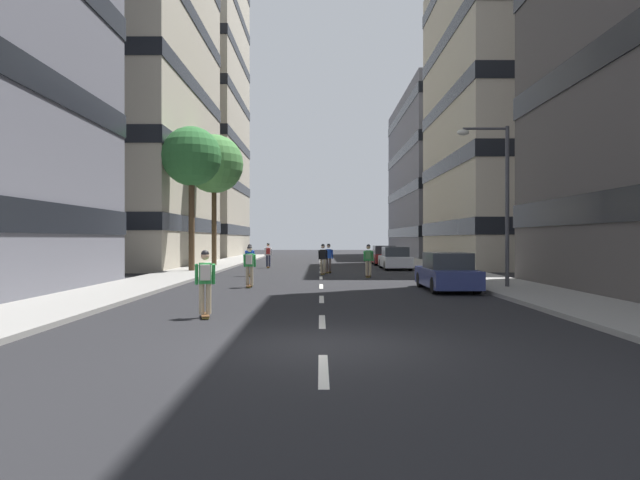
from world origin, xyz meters
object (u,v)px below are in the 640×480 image
at_px(skater_1, 204,279).
at_px(skater_0, 328,257).
at_px(skater_3, 368,258).
at_px(parked_car_near, 394,259).
at_px(streetlamp_right, 497,188).
at_px(skater_2, 249,258).
at_px(skater_6, 249,264).
at_px(street_tree_mid, 213,164).
at_px(parked_car_far, 383,256).
at_px(skater_5, 267,254).
at_px(parked_car_mid, 446,273).
at_px(skater_4, 322,258).
at_px(street_tree_near, 191,157).

bearing_deg(skater_1, skater_0, 79.12).
relative_size(skater_0, skater_3, 1.00).
bearing_deg(parked_car_near, skater_1, -109.82).
relative_size(streetlamp_right, skater_2, 3.65).
bearing_deg(skater_6, skater_2, 97.30).
bearing_deg(skater_3, skater_6, -133.09).
bearing_deg(skater_1, streetlamp_right, 37.06).
bearing_deg(street_tree_mid, streetlamp_right, -50.03).
bearing_deg(skater_2, skater_3, -7.75).
relative_size(skater_0, skater_1, 1.00).
xyz_separation_m(skater_0, skater_1, (-3.53, -18.39, 0.03)).
bearing_deg(street_tree_mid, skater_0, -41.23).
bearing_deg(skater_0, parked_car_far, 66.50).
bearing_deg(skater_5, parked_car_far, 29.26).
distance_m(skater_0, skater_3, 4.17).
height_order(skater_3, skater_6, same).
bearing_deg(skater_3, skater_2, 172.25).
height_order(parked_car_far, skater_2, skater_2).
height_order(parked_car_mid, street_tree_mid, street_tree_mid).
bearing_deg(parked_car_mid, skater_4, 117.36).
height_order(street_tree_near, skater_5, street_tree_near).
bearing_deg(skater_6, skater_1, -90.09).
relative_size(street_tree_near, skater_6, 4.92).
xyz_separation_m(street_tree_mid, skater_2, (3.94, -10.04, -6.57)).
bearing_deg(streetlamp_right, skater_1, -142.94).
xyz_separation_m(streetlamp_right, skater_5, (-10.90, 16.28, -3.12)).
xyz_separation_m(skater_1, skater_4, (3.19, 17.03, -0.03)).
xyz_separation_m(street_tree_near, skater_0, (8.34, -0.32, -6.05)).
distance_m(parked_car_far, skater_5, 10.05).
relative_size(skater_4, skater_5, 1.00).
bearing_deg(skater_5, skater_3, -55.90).
bearing_deg(parked_car_far, street_tree_near, -141.65).
relative_size(street_tree_near, skater_3, 4.92).
xyz_separation_m(parked_car_near, skater_2, (-8.98, -6.86, 0.29)).
bearing_deg(skater_1, skater_3, 69.21).
relative_size(streetlamp_right, skater_0, 3.65).
bearing_deg(skater_1, street_tree_near, 104.40).
bearing_deg(street_tree_near, parked_car_near, 16.43).
xyz_separation_m(street_tree_near, skater_3, (10.41, -3.93, -6.02)).
xyz_separation_m(streetlamp_right, skater_2, (-11.12, 7.92, -3.15)).
height_order(parked_car_mid, skater_2, skater_2).
bearing_deg(street_tree_mid, skater_1, -79.41).
xyz_separation_m(skater_2, skater_3, (6.48, -0.88, 0.03)).
xyz_separation_m(parked_car_far, streetlamp_right, (2.14, -21.19, 3.44)).
distance_m(parked_car_near, parked_car_far, 6.41).
relative_size(parked_car_near, skater_2, 2.47).
bearing_deg(parked_car_far, streetlamp_right, -84.24).
height_order(parked_car_mid, skater_5, skater_5).
height_order(skater_0, skater_6, same).
bearing_deg(skater_0, skater_2, -148.14).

